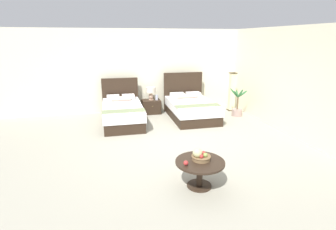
{
  "coord_description": "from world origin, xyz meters",
  "views": [
    {
      "loc": [
        -1.48,
        -5.61,
        2.45
      ],
      "look_at": [
        -0.01,
        0.58,
        0.57
      ],
      "focal_mm": 27.98,
      "sensor_mm": 36.0,
      "label": 1
    }
  ],
  "objects_px": {
    "bed_near_window": "(123,112)",
    "bed_near_corner": "(191,108)",
    "coffee_table": "(200,167)",
    "fruit_bowl": "(200,156)",
    "table_lamp": "(151,92)",
    "nightstand": "(151,107)",
    "loose_apple": "(186,163)",
    "vase": "(157,97)",
    "floor_lamp_corner": "(232,92)",
    "potted_palm": "(237,108)"
  },
  "relations": [
    {
      "from": "bed_near_window",
      "to": "bed_near_corner",
      "type": "relative_size",
      "value": 1.05
    },
    {
      "from": "coffee_table",
      "to": "fruit_bowl",
      "type": "relative_size",
      "value": 2.54
    },
    {
      "from": "bed_near_window",
      "to": "table_lamp",
      "type": "distance_m",
      "value": 1.37
    },
    {
      "from": "coffee_table",
      "to": "nightstand",
      "type": "bearing_deg",
      "value": 90.2
    },
    {
      "from": "bed_near_window",
      "to": "bed_near_corner",
      "type": "distance_m",
      "value": 2.14
    },
    {
      "from": "bed_near_window",
      "to": "table_lamp",
      "type": "relative_size",
      "value": 5.06
    },
    {
      "from": "nightstand",
      "to": "loose_apple",
      "type": "distance_m",
      "value": 4.8
    },
    {
      "from": "vase",
      "to": "loose_apple",
      "type": "relative_size",
      "value": 2.14
    },
    {
      "from": "coffee_table",
      "to": "fruit_bowl",
      "type": "xyz_separation_m",
      "value": [
        0.02,
        0.05,
        0.18
      ]
    },
    {
      "from": "vase",
      "to": "fruit_bowl",
      "type": "xyz_separation_m",
      "value": [
        -0.15,
        -4.6,
        0.0
      ]
    },
    {
      "from": "bed_near_window",
      "to": "loose_apple",
      "type": "bearing_deg",
      "value": -79.28
    },
    {
      "from": "bed_near_window",
      "to": "bed_near_corner",
      "type": "bearing_deg",
      "value": 0.18
    },
    {
      "from": "table_lamp",
      "to": "fruit_bowl",
      "type": "distance_m",
      "value": 4.67
    },
    {
      "from": "nightstand",
      "to": "coffee_table",
      "type": "bearing_deg",
      "value": -89.8
    },
    {
      "from": "loose_apple",
      "to": "floor_lamp_corner",
      "type": "relative_size",
      "value": 0.06
    },
    {
      "from": "fruit_bowl",
      "to": "coffee_table",
      "type": "bearing_deg",
      "value": -109.18
    },
    {
      "from": "nightstand",
      "to": "loose_apple",
      "type": "height_order",
      "value": "loose_apple"
    },
    {
      "from": "floor_lamp_corner",
      "to": "vase",
      "type": "bearing_deg",
      "value": 174.99
    },
    {
      "from": "bed_near_window",
      "to": "coffee_table",
      "type": "xyz_separation_m",
      "value": [
        1.03,
        -3.88,
        0.05
      ]
    },
    {
      "from": "table_lamp",
      "to": "loose_apple",
      "type": "bearing_deg",
      "value": -93.08
    },
    {
      "from": "nightstand",
      "to": "vase",
      "type": "xyz_separation_m",
      "value": [
        0.18,
        -0.04,
        0.32
      ]
    },
    {
      "from": "nightstand",
      "to": "vase",
      "type": "bearing_deg",
      "value": -12.65
    },
    {
      "from": "bed_near_corner",
      "to": "nightstand",
      "type": "relative_size",
      "value": 3.47
    },
    {
      "from": "table_lamp",
      "to": "bed_near_window",
      "type": "bearing_deg",
      "value": -140.7
    },
    {
      "from": "bed_near_corner",
      "to": "coffee_table",
      "type": "bearing_deg",
      "value": -105.99
    },
    {
      "from": "nightstand",
      "to": "table_lamp",
      "type": "relative_size",
      "value": 1.39
    },
    {
      "from": "nightstand",
      "to": "table_lamp",
      "type": "height_order",
      "value": "table_lamp"
    },
    {
      "from": "table_lamp",
      "to": "potted_palm",
      "type": "xyz_separation_m",
      "value": [
        2.67,
        -0.97,
        -0.5
      ]
    },
    {
      "from": "potted_palm",
      "to": "bed_near_window",
      "type": "bearing_deg",
      "value": 177.79
    },
    {
      "from": "bed_near_corner",
      "to": "loose_apple",
      "type": "xyz_separation_m",
      "value": [
        -1.39,
        -3.98,
        0.2
      ]
    },
    {
      "from": "table_lamp",
      "to": "coffee_table",
      "type": "xyz_separation_m",
      "value": [
        0.02,
        -4.71,
        -0.38
      ]
    },
    {
      "from": "vase",
      "to": "floor_lamp_corner",
      "type": "bearing_deg",
      "value": -5.01
    },
    {
      "from": "table_lamp",
      "to": "potted_palm",
      "type": "distance_m",
      "value": 2.88
    },
    {
      "from": "table_lamp",
      "to": "fruit_bowl",
      "type": "bearing_deg",
      "value": -89.59
    },
    {
      "from": "bed_near_corner",
      "to": "nightstand",
      "type": "bearing_deg",
      "value": 144.74
    },
    {
      "from": "table_lamp",
      "to": "loose_apple",
      "type": "height_order",
      "value": "table_lamp"
    },
    {
      "from": "bed_near_corner",
      "to": "floor_lamp_corner",
      "type": "xyz_separation_m",
      "value": [
        1.66,
        0.53,
        0.34
      ]
    },
    {
      "from": "coffee_table",
      "to": "potted_palm",
      "type": "height_order",
      "value": "potted_palm"
    },
    {
      "from": "vase",
      "to": "potted_palm",
      "type": "bearing_deg",
      "value": -20.06
    },
    {
      "from": "fruit_bowl",
      "to": "loose_apple",
      "type": "distance_m",
      "value": 0.32
    },
    {
      "from": "bed_near_window",
      "to": "fruit_bowl",
      "type": "relative_size",
      "value": 6.62
    },
    {
      "from": "table_lamp",
      "to": "floor_lamp_corner",
      "type": "relative_size",
      "value": 0.32
    },
    {
      "from": "nightstand",
      "to": "coffee_table",
      "type": "xyz_separation_m",
      "value": [
        0.02,
        -4.69,
        0.13
      ]
    },
    {
      "from": "nightstand",
      "to": "potted_palm",
      "type": "distance_m",
      "value": 2.83
    },
    {
      "from": "loose_apple",
      "to": "floor_lamp_corner",
      "type": "distance_m",
      "value": 5.45
    },
    {
      "from": "coffee_table",
      "to": "floor_lamp_corner",
      "type": "xyz_separation_m",
      "value": [
        2.78,
        4.42,
        0.3
      ]
    },
    {
      "from": "potted_palm",
      "to": "coffee_table",
      "type": "bearing_deg",
      "value": -125.31
    },
    {
      "from": "vase",
      "to": "potted_palm",
      "type": "xyz_separation_m",
      "value": [
        2.49,
        -0.91,
        -0.3
      ]
    },
    {
      "from": "nightstand",
      "to": "potted_palm",
      "type": "bearing_deg",
      "value": -19.58
    },
    {
      "from": "fruit_bowl",
      "to": "potted_palm",
      "type": "xyz_separation_m",
      "value": [
        2.63,
        3.7,
        -0.3
      ]
    }
  ]
}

